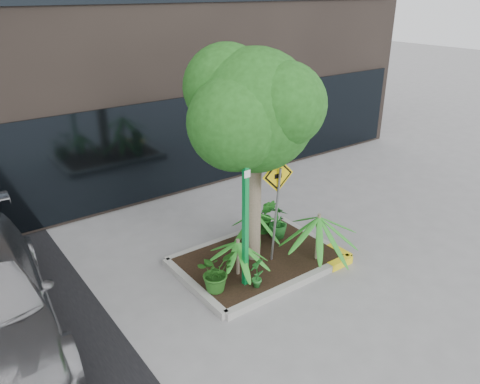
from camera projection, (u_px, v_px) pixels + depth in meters
ground at (260, 273)px, 9.54m from camera, size 80.00×80.00×0.00m
planter at (260, 259)px, 9.82m from camera, size 3.35×2.36×0.15m
tree at (254, 111)px, 8.61m from camera, size 2.97×2.64×4.46m
palm_front at (319, 217)px, 9.38m from camera, size 1.15×1.15×1.28m
palm_left at (238, 242)px, 8.95m from camera, size 0.87×0.87×0.96m
palm_back at (255, 213)px, 10.08m from camera, size 0.88×0.88×0.97m
shrub_a at (215, 272)px, 8.61m from camera, size 0.89×0.89×0.77m
shrub_b at (278, 222)px, 10.45m from camera, size 0.58×0.58×0.77m
shrub_c at (257, 273)px, 8.72m from camera, size 0.45×0.45×0.60m
shrub_d at (266, 216)px, 10.63m from camera, size 0.66×0.66×0.86m
street_sign_post at (246, 196)px, 8.29m from camera, size 0.94×0.92×3.14m
cattle_sign at (277, 194)px, 9.01m from camera, size 0.70×0.26×2.28m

